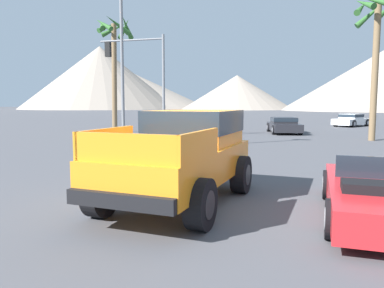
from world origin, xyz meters
TOP-DOWN VIEW (x-y plane):
  - ground_plane at (0.00, 0.00)m, footprint 320.00×320.00m
  - orange_pickup_truck at (-0.06, 0.44)m, footprint 2.66×4.93m
  - red_convertible_car at (3.78, 0.05)m, footprint 2.08×4.30m
  - parked_car_white at (6.87, 29.37)m, footprint 3.72×4.45m
  - parked_car_blue at (-9.77, 25.48)m, footprint 4.46×2.83m
  - parked_car_dark at (1.28, 19.92)m, footprint 2.70×4.64m
  - traffic_light_main at (-7.18, 14.21)m, footprint 4.25×0.38m
  - street_lamp_post at (-5.12, 7.69)m, footprint 0.90×0.24m
  - palm_tree_tall at (-10.31, 17.00)m, footprint 2.74×2.83m
  - palm_tree_short at (6.29, 15.90)m, footprint 2.70×2.72m
  - distant_mountain_range at (-26.50, 115.29)m, footprint 149.91×74.40m

SIDE VIEW (x-z plane):
  - ground_plane at x=0.00m, z-range 0.00..0.00m
  - red_convertible_car at x=3.78m, z-range -0.12..0.98m
  - parked_car_dark at x=1.28m, z-range 0.02..1.13m
  - parked_car_blue at x=-9.77m, z-range 0.01..1.15m
  - parked_car_white at x=6.87m, z-range 0.02..1.15m
  - orange_pickup_truck at x=-0.06m, z-range 0.12..2.08m
  - traffic_light_main at x=-7.18m, z-range 1.24..7.43m
  - street_lamp_post at x=-5.12m, z-range 0.79..9.33m
  - palm_tree_tall at x=-10.31m, z-range 1.99..10.07m
  - palm_tree_short at x=6.29m, z-range 1.99..10.11m
  - distant_mountain_range at x=-26.50m, z-range -2.63..19.29m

